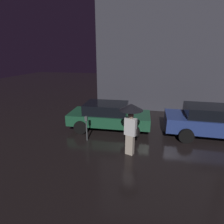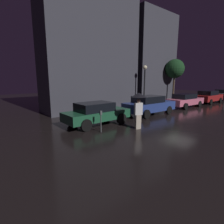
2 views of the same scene
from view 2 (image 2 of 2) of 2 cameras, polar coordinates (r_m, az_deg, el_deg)
name	(u,v)px [view 2 (image 2 of 2)]	position (r m, az deg, el deg)	size (l,w,h in m)	color
ground_plane	(180,113)	(16.16, 21.37, -0.30)	(60.00, 60.00, 0.00)	black
building_facade_left	(92,51)	(17.16, -6.66, 19.08)	(9.28, 3.00, 10.79)	#3D3D47
building_facade_right	(151,59)	(22.83, 12.61, 16.44)	(6.35, 3.00, 10.50)	#3D3D47
parked_car_green	(96,113)	(11.18, -5.15, -0.29)	(4.27, 1.98, 1.43)	#1E5638
parked_car_blue	(149,105)	(14.60, 12.01, 2.32)	(4.58, 2.03, 1.54)	navy
parked_car_pink	(185,100)	(19.49, 22.74, 3.59)	(4.50, 1.87, 1.41)	#DB6684
parked_car_red	(208,97)	(24.28, 28.93, 4.44)	(4.41, 1.93, 1.50)	maroon
parked_car_grey	(224,94)	(29.33, 32.64, 4.93)	(4.14, 1.90, 1.44)	slate
pedestrian_with_umbrella	(139,103)	(10.14, 8.67, 3.07)	(0.91, 0.91, 2.12)	beige
parking_meter	(101,119)	(9.54, -3.66, -2.29)	(0.12, 0.10, 1.20)	#4C5154
street_lamp_near	(145,79)	(17.93, 10.61, 10.64)	(0.41, 0.41, 4.21)	black
street_tree	(175,69)	(22.71, 19.78, 13.10)	(2.23, 2.23, 5.21)	#473323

